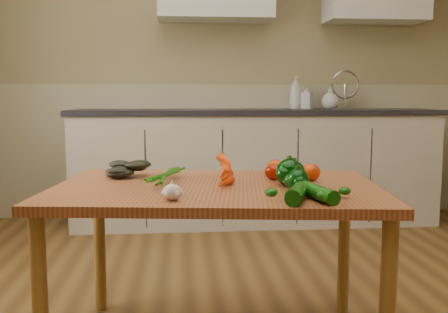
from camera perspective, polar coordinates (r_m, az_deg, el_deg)
room at (r=1.94m, az=6.69°, el=14.10°), size 4.04×5.04×2.64m
counter_run at (r=3.98m, az=3.66°, el=-0.97°), size 2.84×0.64×1.14m
table at (r=1.94m, az=-0.83°, el=-5.42°), size 1.33×0.94×0.66m
soap_bottle_a at (r=4.18m, az=8.19°, el=7.28°), size 0.14×0.14×0.27m
soap_bottle_b at (r=4.19m, az=9.45°, el=6.75°), size 0.12×0.12×0.20m
soap_bottle_c at (r=4.15m, az=12.06°, el=6.57°), size 0.16×0.16×0.18m
carrot_bunch at (r=1.97m, az=-2.08°, el=-2.11°), size 0.25×0.20×0.06m
leafy_greens at (r=2.15m, az=-11.06°, el=-1.13°), size 0.18×0.16×0.09m
garlic_bulb at (r=1.65m, az=-5.96°, el=-4.08°), size 0.06×0.06×0.05m
pepper_a at (r=1.91m, az=7.46°, el=-1.83°), size 0.10×0.10×0.10m
pepper_b at (r=1.94m, az=7.96°, el=-1.89°), size 0.09×0.09×0.09m
pepper_c at (r=1.81m, az=8.42°, el=-2.70°), size 0.08×0.08×0.08m
tomato_a at (r=2.04m, az=5.75°, el=-1.74°), size 0.08×0.08×0.07m
tomato_b at (r=2.12m, az=5.92°, el=-1.35°), size 0.08×0.08×0.07m
tomato_c at (r=2.04m, az=9.90°, el=-1.78°), size 0.08×0.08×0.07m
zucchini_a at (r=1.67m, az=10.72°, el=-4.09°), size 0.09×0.20×0.05m
zucchini_b at (r=1.63m, az=8.30°, el=-4.24°), size 0.11×0.18×0.05m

